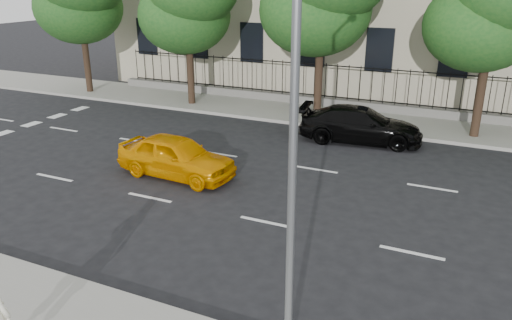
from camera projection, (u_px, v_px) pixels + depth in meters
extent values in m
plane|color=black|center=(225.00, 266.00, 11.99)|extent=(120.00, 120.00, 0.00)
cube|color=gray|center=(362.00, 120.00, 23.90)|extent=(60.00, 4.00, 0.15)
cube|color=slate|center=(370.00, 106.00, 25.26)|extent=(30.00, 0.50, 0.40)
cube|color=black|center=(371.00, 100.00, 25.15)|extent=(28.80, 0.05, 0.05)
cube|color=black|center=(373.00, 69.00, 24.60)|extent=(28.80, 0.05, 0.05)
cylinder|color=slate|center=(293.00, 144.00, 7.61)|extent=(0.14, 0.14, 8.00)
cylinder|color=#382619|center=(87.00, 64.00, 28.89)|extent=(0.36, 0.36, 3.15)
ellipsoid|color=#1A4E1B|center=(79.00, 8.00, 28.21)|extent=(4.94, 4.94, 4.06)
cylinder|color=#382619|center=(191.00, 75.00, 26.19)|extent=(0.36, 0.36, 2.97)
ellipsoid|color=#1A4E1B|center=(184.00, 16.00, 25.56)|extent=(4.75, 4.75, 3.90)
cylinder|color=#382619|center=(318.00, 83.00, 23.40)|extent=(0.36, 0.36, 3.32)
ellipsoid|color=#1A4E1B|center=(315.00, 10.00, 22.67)|extent=(5.13, 5.13, 4.21)
cylinder|color=#382619|center=(479.00, 100.00, 20.71)|extent=(0.36, 0.36, 3.08)
ellipsoid|color=#1A4E1B|center=(480.00, 26.00, 20.08)|extent=(4.56, 4.56, 3.74)
imported|color=orange|center=(176.00, 156.00, 17.15)|extent=(4.35, 1.97, 1.45)
imported|color=black|center=(360.00, 125.00, 20.75)|extent=(5.27, 2.68, 1.47)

